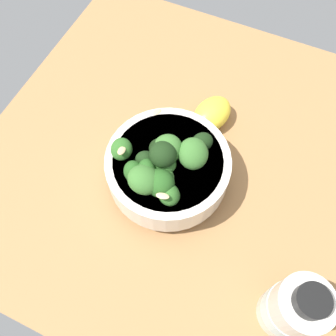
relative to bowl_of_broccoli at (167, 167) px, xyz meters
The scene contains 4 objects.
ground_plane 9.09cm from the bowl_of_broccoli, behind, with size 65.48×65.48×4.48cm, color #996D42.
bowl_of_broccoli is the anchor object (origin of this frame).
lemon_wedge 14.03cm from the bowl_of_broccoli, behind, with size 7.67×5.39×4.40cm, color yellow.
bottle_tall 25.12cm from the bowl_of_broccoli, 62.44° to the left, with size 6.81×6.81×13.11cm.
Camera 1 is at (28.41, 9.85, 53.57)cm, focal length 39.67 mm.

